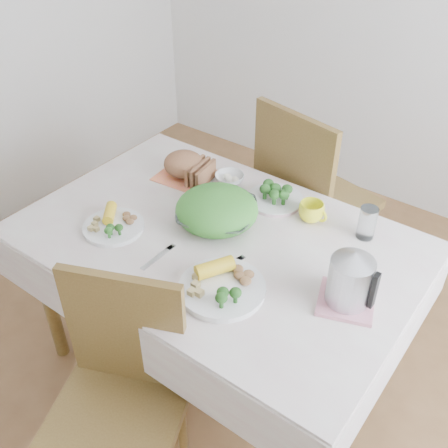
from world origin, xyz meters
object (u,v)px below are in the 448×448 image
Objects in this scene: chair_near at (112,426)px; yellow_mug at (311,212)px; electric_kettle at (351,275)px; chair_far at (316,209)px; dining_table at (217,307)px; dinner_plate_right at (222,289)px; salad_bowl at (217,215)px; dinner_plate_left at (114,227)px.

chair_near reaches higher than yellow_mug.
yellow_mug is 0.47m from electric_kettle.
chair_far is at bearing 112.42° from yellow_mug.
yellow_mug is at bearing 52.82° from dining_table.
chair_far is 3.55× the size of dinner_plate_right.
yellow_mug is (0.04, 0.53, 0.03)m from dinner_plate_right.
chair_far is at bearing 86.83° from dining_table.
salad_bowl reaches higher than dinner_plate_left.
dining_table is 5.86× the size of dinner_plate_left.
yellow_mug is at bearing 85.62° from dinner_plate_right.
electric_kettle is at bearing -8.76° from salad_bowl.
chair_near is (0.09, -0.69, 0.09)m from dining_table.
chair_far is 3.47× the size of salad_bowl.
dinner_plate_left is 1.19× the size of electric_kettle.
salad_bowl reaches higher than dining_table.
dinner_plate_right is 1.48× the size of electric_kettle.
dinner_plate_right is 0.43m from electric_kettle.
chair_near is 3.19× the size of dinner_plate_right.
dining_table is at bearing 130.82° from dinner_plate_right.
dinner_plate_right is (0.54, -0.02, 0.00)m from dinner_plate_left.
yellow_mug reaches higher than dining_table.
dining_table is 13.67× the size of yellow_mug.
salad_bowl is 1.28× the size of dinner_plate_left.
dining_table is 0.75m from electric_kettle.
electric_kettle is (0.55, -0.02, 0.51)m from dining_table.
chair_near is at bearing -79.06° from salad_bowl.
yellow_mug reaches higher than salad_bowl.
chair_far reaches higher than dining_table.
chair_far is (0.04, 0.77, 0.09)m from dining_table.
electric_kettle reaches higher than dinner_plate_left.
chair_near is 3.11× the size of salad_bowl.
chair_far is 0.61m from yellow_mug.
salad_bowl is 0.40m from dinner_plate_left.
chair_near is at bearing -47.73° from dinner_plate_left.
dinner_plate_left is 0.78m from yellow_mug.
salad_bowl is at bearing 77.88° from chair_near.
chair_near is 1.47m from chair_far.
chair_far is 0.78m from salad_bowl.
dinner_plate_left is at bearing -138.86° from yellow_mug.
chair_far reaches higher than electric_kettle.
chair_far is (-0.05, 1.47, -0.00)m from chair_near.
yellow_mug is 0.51× the size of electric_kettle.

